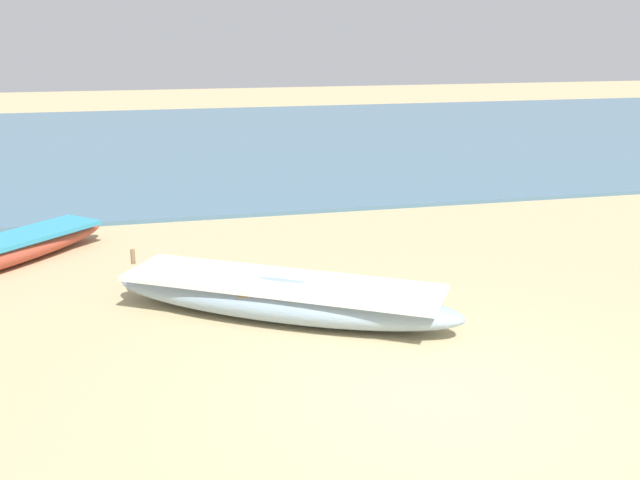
# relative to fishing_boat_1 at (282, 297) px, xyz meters

# --- Properties ---
(ground) EXTENTS (80.00, 80.00, 0.00)m
(ground) POSITION_rel_fishing_boat_1_xyz_m (1.12, -2.49, -0.28)
(ground) COLOR tan
(sea_water) EXTENTS (60.00, 20.00, 0.08)m
(sea_water) POSITION_rel_fishing_boat_1_xyz_m (1.12, 15.25, -0.24)
(sea_water) COLOR slate
(sea_water) RESTS_ON ground
(fishing_boat_1) EXTENTS (4.50, 3.35, 0.71)m
(fishing_boat_1) POSITION_rel_fishing_boat_1_xyz_m (0.00, 0.00, 0.00)
(fishing_boat_1) COLOR #8CA5B7
(fishing_boat_1) RESTS_ON ground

